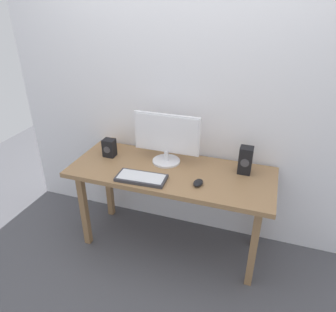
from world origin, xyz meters
TOP-DOWN VIEW (x-y plane):
  - ground_plane at (0.00, 0.00)m, footprint 6.00×6.00m
  - wall_back at (0.00, 0.35)m, footprint 3.09×0.04m
  - desk at (0.00, 0.00)m, footprint 1.57×0.63m
  - monitor at (-0.08, 0.12)m, footprint 0.53×0.22m
  - keyboard_primary at (-0.16, -0.19)m, footprint 0.37×0.19m
  - mouse at (0.25, -0.13)m, footprint 0.08×0.11m
  - speaker_right at (0.53, 0.15)m, footprint 0.10×0.10m
  - speaker_left at (-0.56, 0.07)m, footprint 0.10×0.09m
  - coffee_mug at (-0.61, 0.20)m, footprint 0.08×0.08m

SIDE VIEW (x-z plane):
  - ground_plane at x=0.00m, z-range 0.00..0.00m
  - desk at x=0.00m, z-range 0.29..1.02m
  - keyboard_primary at x=-0.16m, z-range 0.74..0.76m
  - mouse at x=0.25m, z-range 0.74..0.77m
  - coffee_mug at x=-0.61m, z-range 0.74..0.82m
  - speaker_left at x=-0.56m, z-range 0.74..0.89m
  - speaker_right at x=0.53m, z-range 0.74..0.95m
  - monitor at x=-0.08m, z-range 0.74..1.15m
  - wall_back at x=0.00m, z-range 0.00..3.00m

